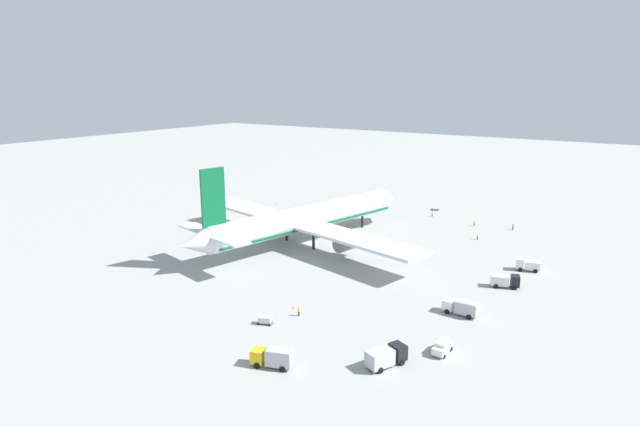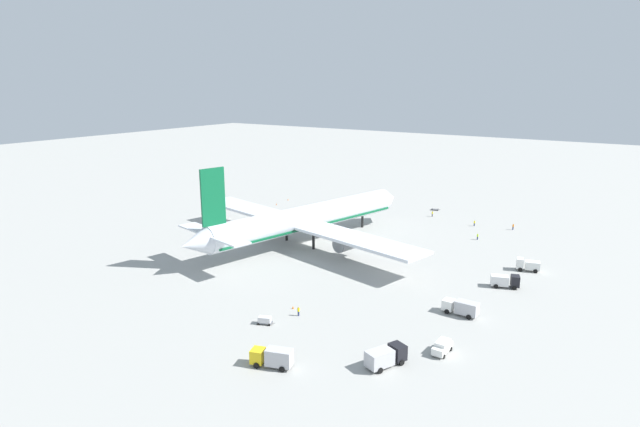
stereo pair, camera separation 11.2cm
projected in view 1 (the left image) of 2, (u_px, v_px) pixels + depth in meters
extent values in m
plane|color=#9E9E99|center=(308.00, 242.00, 139.42)|extent=(600.00, 600.00, 0.00)
cylinder|color=silver|center=(308.00, 217.00, 137.77)|extent=(60.71, 20.06, 6.51)
cone|color=silver|center=(388.00, 198.00, 159.92)|extent=(6.52, 7.40, 6.38)
cone|color=silver|center=(195.00, 244.00, 115.19)|extent=(7.74, 7.50, 6.19)
cube|color=#0C5933|center=(213.00, 197.00, 116.36)|extent=(5.96, 1.84, 12.85)
cube|color=silver|center=(198.00, 228.00, 122.43)|extent=(6.66, 11.23, 0.36)
cube|color=silver|center=(229.00, 240.00, 113.69)|extent=(6.66, 11.23, 0.36)
cube|color=silver|center=(251.00, 209.00, 150.42)|extent=(16.60, 35.87, 0.70)
cylinder|color=slate|center=(266.00, 220.00, 148.01)|extent=(6.41, 5.19, 4.02)
cube|color=silver|center=(359.00, 240.00, 121.51)|extent=(16.60, 35.87, 0.70)
cylinder|color=slate|center=(345.00, 243.00, 126.37)|extent=(5.94, 4.81, 3.73)
cylinder|color=black|center=(362.00, 221.00, 153.27)|extent=(0.70, 0.70, 3.54)
cylinder|color=black|center=(287.00, 234.00, 140.63)|extent=(0.70, 0.70, 3.54)
cylinder|color=black|center=(313.00, 242.00, 133.27)|extent=(0.70, 0.70, 3.54)
cube|color=#0C5933|center=(308.00, 224.00, 138.20)|extent=(58.26, 19.19, 0.50)
cube|color=black|center=(515.00, 281.00, 108.03)|extent=(2.61, 2.31, 2.25)
cube|color=silver|center=(500.00, 280.00, 108.77)|extent=(3.21, 4.00, 2.00)
cube|color=black|center=(518.00, 279.00, 107.76)|extent=(1.75, 0.68, 0.99)
cylinder|color=black|center=(513.00, 284.00, 109.37)|extent=(0.58, 0.95, 0.90)
cylinder|color=black|center=(514.00, 288.00, 107.32)|extent=(0.58, 0.95, 0.90)
cylinder|color=black|center=(495.00, 282.00, 110.20)|extent=(0.58, 0.95, 0.90)
cylinder|color=black|center=(496.00, 286.00, 108.15)|extent=(0.58, 0.95, 0.90)
cube|color=white|center=(520.00, 263.00, 118.60)|extent=(2.55, 1.99, 2.26)
cube|color=white|center=(533.00, 265.00, 117.82)|extent=(2.94, 3.51, 1.83)
cube|color=black|center=(518.00, 260.00, 118.63)|extent=(1.86, 0.54, 1.00)
cylinder|color=black|center=(520.00, 270.00, 117.79)|extent=(0.51, 0.95, 0.90)
cylinder|color=black|center=(520.00, 266.00, 119.87)|extent=(0.51, 0.95, 0.90)
cylinder|color=black|center=(535.00, 271.00, 116.80)|extent=(0.51, 0.95, 0.90)
cylinder|color=black|center=(535.00, 268.00, 118.87)|extent=(0.51, 0.95, 0.90)
cube|color=black|center=(398.00, 352.00, 79.61)|extent=(2.76, 3.04, 2.34)
cube|color=#B2B2B7|center=(380.00, 358.00, 77.78)|extent=(4.64, 3.87, 2.34)
cube|color=black|center=(401.00, 347.00, 79.82)|extent=(0.91, 1.93, 1.03)
cylinder|color=black|center=(391.00, 356.00, 80.79)|extent=(0.94, 0.64, 0.90)
cylinder|color=black|center=(402.00, 363.00, 78.78)|extent=(0.94, 0.64, 0.90)
cylinder|color=black|center=(370.00, 363.00, 78.63)|extent=(0.94, 0.64, 0.90)
cylinder|color=black|center=(381.00, 370.00, 76.62)|extent=(0.94, 0.64, 0.90)
cube|color=white|center=(449.00, 304.00, 97.03)|extent=(2.28, 1.96, 1.90)
cube|color=#B2B2B7|center=(467.00, 308.00, 95.10)|extent=(2.32, 3.99, 2.28)
cube|color=black|center=(445.00, 301.00, 97.28)|extent=(1.88, 0.12, 0.83)
cylinder|color=black|center=(447.00, 312.00, 96.26)|extent=(0.32, 0.91, 0.90)
cylinder|color=black|center=(452.00, 307.00, 98.05)|extent=(0.32, 0.91, 0.90)
cylinder|color=black|center=(469.00, 317.00, 94.03)|extent=(0.32, 0.91, 0.90)
cylinder|color=black|center=(473.00, 313.00, 95.82)|extent=(0.32, 0.91, 0.90)
cube|color=yellow|center=(258.00, 356.00, 78.74)|extent=(2.58, 2.43, 2.08)
cube|color=#B2B2B7|center=(279.00, 357.00, 77.82)|extent=(3.19, 4.33, 2.51)
cube|color=black|center=(254.00, 352.00, 78.79)|extent=(1.71, 0.62, 0.91)
cylinder|color=black|center=(257.00, 366.00, 77.96)|extent=(0.56, 0.95, 0.90)
cylinder|color=black|center=(262.00, 358.00, 79.94)|extent=(0.56, 0.95, 0.90)
cylinder|color=black|center=(282.00, 369.00, 76.93)|extent=(0.56, 0.95, 0.90)
cylinder|color=black|center=(287.00, 362.00, 78.90)|extent=(0.56, 0.95, 0.90)
cube|color=white|center=(442.00, 348.00, 82.33)|extent=(4.49, 1.95, 1.10)
cube|color=white|center=(443.00, 342.00, 82.30)|extent=(2.88, 1.73, 0.55)
cylinder|color=black|center=(444.00, 356.00, 80.78)|extent=(0.65, 0.24, 0.64)
cylinder|color=black|center=(433.00, 353.00, 81.80)|extent=(0.65, 0.24, 0.64)
cylinder|color=black|center=(451.00, 349.00, 83.12)|extent=(0.65, 0.24, 0.64)
cylinder|color=black|center=(440.00, 345.00, 84.14)|extent=(0.65, 0.24, 0.64)
cube|color=#595B60|center=(435.00, 209.00, 174.08)|extent=(2.01, 2.71, 0.15)
cylinder|color=#333338|center=(439.00, 210.00, 173.65)|extent=(0.24, 0.60, 0.08)
cylinder|color=black|center=(438.00, 209.00, 174.48)|extent=(0.23, 0.42, 0.40)
cylinder|color=black|center=(437.00, 210.00, 173.19)|extent=(0.23, 0.42, 0.40)
cylinder|color=black|center=(432.00, 209.00, 175.01)|extent=(0.23, 0.42, 0.40)
cylinder|color=black|center=(432.00, 210.00, 173.71)|extent=(0.23, 0.42, 0.40)
cube|color=#595B60|center=(265.00, 322.00, 92.30)|extent=(2.31, 2.95, 0.15)
cylinder|color=#333338|center=(274.00, 323.00, 92.02)|extent=(0.31, 0.58, 0.08)
cube|color=silver|center=(265.00, 319.00, 92.16)|extent=(2.01, 2.51, 1.00)
cylinder|color=black|center=(272.00, 322.00, 92.81)|extent=(0.27, 0.42, 0.40)
cylinder|color=black|center=(269.00, 325.00, 91.48)|extent=(0.27, 0.42, 0.40)
cylinder|color=black|center=(261.00, 321.00, 93.16)|extent=(0.27, 0.42, 0.40)
cylinder|color=black|center=(258.00, 324.00, 91.82)|extent=(0.27, 0.42, 0.40)
cylinder|color=navy|center=(513.00, 228.00, 150.94)|extent=(0.40, 0.40, 0.88)
cylinder|color=orange|center=(513.00, 226.00, 150.75)|extent=(0.50, 0.50, 0.66)
sphere|color=#8C6647|center=(513.00, 224.00, 150.64)|extent=(0.24, 0.24, 0.24)
cylinder|color=navy|center=(477.00, 238.00, 141.62)|extent=(0.36, 0.36, 0.84)
cylinder|color=#B2F219|center=(478.00, 235.00, 141.45)|extent=(0.45, 0.45, 0.63)
sphere|color=beige|center=(478.00, 234.00, 141.34)|extent=(0.23, 0.23, 0.23)
cylinder|color=navy|center=(299.00, 314.00, 95.48)|extent=(0.41, 0.41, 0.87)
cylinder|color=yellow|center=(299.00, 310.00, 95.29)|extent=(0.51, 0.51, 0.65)
sphere|color=tan|center=(299.00, 307.00, 95.18)|extent=(0.24, 0.24, 0.24)
cylinder|color=navy|center=(474.00, 225.00, 154.99)|extent=(0.40, 0.40, 0.85)
cylinder|color=yellow|center=(474.00, 222.00, 154.81)|extent=(0.50, 0.50, 0.64)
sphere|color=beige|center=(474.00, 221.00, 154.70)|extent=(0.23, 0.23, 0.23)
cylinder|color=#3F3F47|center=(432.00, 215.00, 165.81)|extent=(0.44, 0.44, 0.89)
cylinder|color=yellow|center=(432.00, 213.00, 165.63)|extent=(0.55, 0.55, 0.67)
sphere|color=#8C6647|center=(432.00, 211.00, 165.52)|extent=(0.24, 0.24, 0.24)
cone|color=orange|center=(293.00, 307.00, 98.50)|extent=(0.36, 0.36, 0.55)
cone|color=orange|center=(276.00, 204.00, 181.45)|extent=(0.36, 0.36, 0.55)
cone|color=orange|center=(206.00, 213.00, 169.32)|extent=(0.36, 0.36, 0.55)
cone|color=orange|center=(288.00, 199.00, 188.70)|extent=(0.36, 0.36, 0.55)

